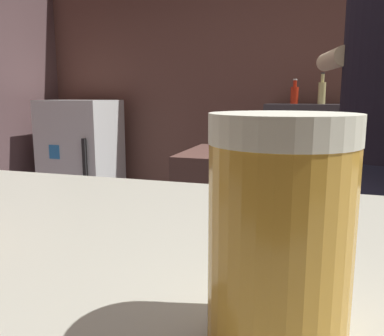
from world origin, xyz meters
name	(u,v)px	position (x,y,z in m)	size (l,w,h in m)	color
wall_back	(319,76)	(0.00, 2.20, 1.35)	(5.20, 0.10, 2.70)	brown
prep_counter	(380,242)	(0.35, 0.76, 0.44)	(2.10, 0.60, 0.88)	brown
back_shelf	(315,174)	(0.01, 1.92, 0.56)	(0.82, 0.36, 1.12)	#3C393D
mini_fridge	(82,163)	(-2.05, 1.75, 0.58)	(0.61, 0.58, 1.15)	white
bartender	(384,137)	(0.26, 0.30, 1.03)	(0.48, 0.54, 1.77)	#29293E
mixing_bowl	(283,150)	(-0.15, 0.69, 0.91)	(0.21, 0.21, 0.06)	teal
pint_glass_near	(280,233)	(-0.01, -1.19, 1.11)	(0.08, 0.08, 0.14)	gold
bottle_vinegar	(295,94)	(-0.18, 1.94, 1.20)	(0.06, 0.06, 0.20)	red
bottle_olive_oil	(322,92)	(0.03, 1.90, 1.22)	(0.06, 0.06, 0.24)	#CBC378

